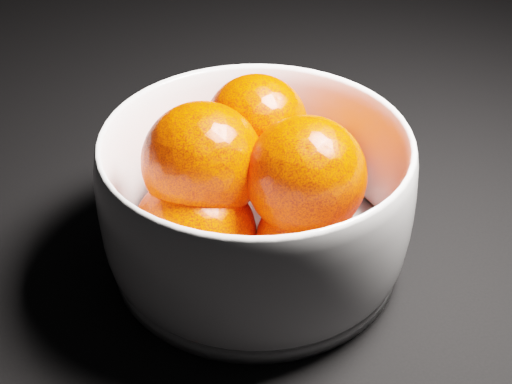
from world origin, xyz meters
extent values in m
cylinder|color=silver|center=(-0.25, 0.25, 0.01)|extent=(0.22, 0.22, 0.01)
sphere|color=#FD2700|center=(-0.20, 0.29, 0.05)|extent=(0.08, 0.08, 0.08)
sphere|color=#FD2700|center=(-0.27, 0.30, 0.05)|extent=(0.08, 0.08, 0.08)
sphere|color=#FD2700|center=(-0.30, 0.22, 0.05)|extent=(0.09, 0.09, 0.09)
sphere|color=#FD2700|center=(-0.23, 0.20, 0.05)|extent=(0.07, 0.07, 0.07)
sphere|color=#FD2700|center=(-0.24, 0.28, 0.10)|extent=(0.08, 0.08, 0.08)
sphere|color=#FD2700|center=(-0.29, 0.25, 0.10)|extent=(0.09, 0.09, 0.09)
sphere|color=#FD2700|center=(-0.22, 0.21, 0.10)|extent=(0.08, 0.08, 0.08)
camera|label=1|loc=(-0.35, -0.16, 0.38)|focal=50.00mm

